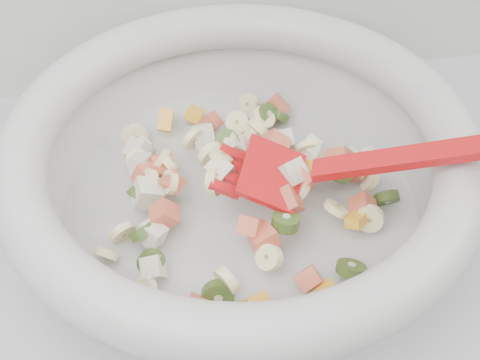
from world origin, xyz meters
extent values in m
cylinder|color=#B9B9B7|center=(-0.06, 1.51, 0.91)|extent=(0.36, 0.36, 0.02)
torus|color=#B9B9B7|center=(-0.06, 1.51, 0.99)|extent=(0.44, 0.44, 0.05)
cylinder|color=#F9DFA6|center=(0.06, 1.45, 0.94)|extent=(0.03, 0.03, 0.03)
cylinder|color=#F9DFA6|center=(-0.03, 1.64, 0.93)|extent=(0.03, 0.02, 0.03)
cylinder|color=#F9DFA6|center=(-0.13, 1.54, 0.95)|extent=(0.03, 0.04, 0.03)
cylinder|color=#F9DFA6|center=(-0.05, 1.41, 0.95)|extent=(0.03, 0.03, 0.03)
cylinder|color=#F9DFA6|center=(-0.12, 1.53, 0.96)|extent=(0.02, 0.02, 0.03)
cylinder|color=#F9DFA6|center=(-0.15, 1.60, 0.93)|extent=(0.04, 0.02, 0.04)
cylinder|color=#F9DFA6|center=(-0.04, 1.56, 0.96)|extent=(0.03, 0.03, 0.03)
cylinder|color=#F9DFA6|center=(-0.15, 1.41, 0.93)|extent=(0.02, 0.03, 0.03)
cylinder|color=#F9DFA6|center=(-0.19, 1.45, 0.93)|extent=(0.03, 0.02, 0.03)
cylinder|color=#F9DFA6|center=(-0.08, 1.40, 0.94)|extent=(0.03, 0.03, 0.04)
cylinder|color=#F9DFA6|center=(-0.10, 1.57, 0.95)|extent=(0.03, 0.02, 0.03)
cylinder|color=#F9DFA6|center=(-0.01, 1.48, 0.96)|extent=(0.03, 0.04, 0.03)
cylinder|color=#F9DFA6|center=(-0.02, 1.60, 0.94)|extent=(0.03, 0.03, 0.03)
cylinder|color=#F9DFA6|center=(-0.08, 1.53, 0.97)|extent=(0.03, 0.02, 0.03)
cylinder|color=#F9DFA6|center=(-0.03, 1.56, 0.96)|extent=(0.02, 0.03, 0.03)
cylinder|color=#F9DFA6|center=(0.02, 1.53, 0.96)|extent=(0.04, 0.02, 0.04)
cylinder|color=#F9DFA6|center=(-0.05, 1.58, 0.95)|extent=(0.03, 0.02, 0.03)
cylinder|color=#F9DFA6|center=(-0.15, 1.56, 0.94)|extent=(0.03, 0.03, 0.02)
cylinder|color=#F9DFA6|center=(-0.14, 1.51, 0.95)|extent=(0.02, 0.03, 0.03)
cylinder|color=#F9DFA6|center=(-0.12, 1.50, 0.96)|extent=(0.02, 0.03, 0.03)
cylinder|color=#F9DFA6|center=(0.03, 1.46, 0.94)|extent=(0.03, 0.03, 0.03)
cylinder|color=#F9DFA6|center=(0.07, 1.50, 0.94)|extent=(0.02, 0.03, 0.03)
cylinder|color=#F9DFA6|center=(-0.17, 1.47, 0.93)|extent=(0.03, 0.02, 0.04)
cylinder|color=#F9DFA6|center=(-0.07, 1.51, 0.98)|extent=(0.03, 0.03, 0.03)
cylinder|color=#F9DFA6|center=(-0.08, 1.49, 0.97)|extent=(0.02, 0.04, 0.04)
cube|color=#E16C47|center=(-0.05, 1.43, 0.95)|extent=(0.03, 0.03, 0.02)
cube|color=#E16C47|center=(-0.01, 1.40, 0.93)|extent=(0.03, 0.03, 0.03)
cube|color=#E16C47|center=(-0.11, 1.38, 0.93)|extent=(0.03, 0.03, 0.03)
cube|color=#E16C47|center=(0.00, 1.62, 0.94)|extent=(0.04, 0.03, 0.04)
cube|color=#E16C47|center=(0.05, 1.47, 0.94)|extent=(0.03, 0.02, 0.03)
cube|color=#E16C47|center=(-0.02, 1.54, 0.96)|extent=(0.04, 0.03, 0.03)
cube|color=#E16C47|center=(-0.12, 1.50, 0.96)|extent=(0.03, 0.03, 0.03)
cube|color=#E16C47|center=(-0.15, 1.53, 0.95)|extent=(0.03, 0.02, 0.03)
cube|color=#E16C47|center=(-0.13, 1.47, 0.95)|extent=(0.03, 0.02, 0.03)
cube|color=#E16C47|center=(-0.06, 1.44, 0.96)|extent=(0.03, 0.03, 0.03)
cube|color=#E16C47|center=(-0.07, 1.60, 0.94)|extent=(0.03, 0.03, 0.03)
cube|color=#E16C47|center=(-0.02, 1.46, 0.96)|extent=(0.03, 0.03, 0.03)
cube|color=#E16C47|center=(0.06, 1.52, 0.94)|extent=(0.03, 0.04, 0.03)
cube|color=#E16C47|center=(-0.13, 1.54, 0.95)|extent=(0.03, 0.03, 0.02)
cube|color=#E16C47|center=(0.00, 1.49, 0.96)|extent=(0.03, 0.03, 0.03)
cube|color=#E16C47|center=(0.04, 1.52, 0.95)|extent=(0.03, 0.03, 0.04)
cylinder|color=olive|center=(-0.15, 1.46, 0.94)|extent=(0.03, 0.03, 0.03)
cylinder|color=olive|center=(-0.03, 1.44, 0.96)|extent=(0.03, 0.03, 0.02)
cylinder|color=olive|center=(-0.15, 1.43, 0.94)|extent=(0.03, 0.02, 0.03)
cylinder|color=olive|center=(-0.06, 1.54, 0.97)|extent=(0.03, 0.03, 0.02)
cylinder|color=olive|center=(-0.09, 1.39, 0.93)|extent=(0.04, 0.02, 0.04)
cylinder|color=olive|center=(0.03, 1.40, 0.93)|extent=(0.04, 0.04, 0.02)
cylinder|color=olive|center=(0.00, 1.61, 0.93)|extent=(0.03, 0.03, 0.03)
cylinder|color=olive|center=(-0.15, 1.50, 0.94)|extent=(0.03, 0.03, 0.03)
cylinder|color=olive|center=(0.02, 1.50, 0.95)|extent=(0.03, 0.03, 0.03)
cylinder|color=olive|center=(0.08, 1.48, 0.93)|extent=(0.03, 0.02, 0.03)
cylinder|color=olive|center=(0.05, 1.51, 0.94)|extent=(0.03, 0.03, 0.03)
cylinder|color=olive|center=(-0.02, 1.60, 0.94)|extent=(0.03, 0.03, 0.03)
cube|color=beige|center=(-0.15, 1.58, 0.93)|extent=(0.03, 0.03, 0.02)
cube|color=beige|center=(-0.06, 1.53, 0.97)|extent=(0.02, 0.02, 0.03)
cube|color=beige|center=(0.02, 1.53, 0.95)|extent=(0.03, 0.03, 0.03)
cube|color=beige|center=(-0.09, 1.57, 0.95)|extent=(0.03, 0.03, 0.03)
cube|color=beige|center=(0.08, 1.54, 0.93)|extent=(0.02, 0.02, 0.03)
cube|color=beige|center=(-0.15, 1.58, 0.94)|extent=(0.03, 0.03, 0.03)
cube|color=beige|center=(0.02, 1.54, 0.95)|extent=(0.02, 0.03, 0.03)
cube|color=beige|center=(-0.05, 1.59, 0.95)|extent=(0.03, 0.02, 0.02)
cube|color=beige|center=(-0.14, 1.42, 0.94)|extent=(0.02, 0.03, 0.03)
cube|color=beige|center=(0.07, 1.53, 0.94)|extent=(0.03, 0.03, 0.03)
cube|color=beige|center=(-0.08, 1.50, 0.97)|extent=(0.03, 0.03, 0.03)
cube|color=beige|center=(-0.15, 1.54, 0.95)|extent=(0.03, 0.03, 0.03)
cube|color=beige|center=(-0.14, 1.46, 0.94)|extent=(0.03, 0.03, 0.03)
cube|color=beige|center=(-0.01, 1.55, 0.95)|extent=(0.02, 0.03, 0.03)
cube|color=beige|center=(-0.01, 1.49, 0.96)|extent=(0.04, 0.04, 0.04)
cube|color=beige|center=(-0.14, 1.50, 0.95)|extent=(0.03, 0.02, 0.03)
cube|color=orange|center=(-0.09, 1.63, 0.93)|extent=(0.03, 0.03, 0.02)
cube|color=orange|center=(-0.12, 1.61, 0.94)|extent=(0.02, 0.03, 0.03)
cube|color=orange|center=(0.04, 1.45, 0.94)|extent=(0.03, 0.03, 0.02)
cube|color=orange|center=(-0.06, 1.37, 0.94)|extent=(0.03, 0.03, 0.02)
cube|color=orange|center=(0.01, 1.50, 0.96)|extent=(0.03, 0.03, 0.02)
cube|color=orange|center=(0.00, 1.38, 0.93)|extent=(0.03, 0.03, 0.03)
cube|color=red|center=(-0.03, 1.49, 0.97)|extent=(0.08, 0.08, 0.03)
cube|color=red|center=(-0.06, 1.52, 0.97)|extent=(0.03, 0.02, 0.02)
cube|color=red|center=(-0.07, 1.51, 0.97)|extent=(0.03, 0.02, 0.02)
cube|color=red|center=(-0.07, 1.49, 0.97)|extent=(0.03, 0.02, 0.02)
cube|color=red|center=(-0.07, 1.48, 0.97)|extent=(0.03, 0.02, 0.02)
cube|color=red|center=(0.09, 1.44, 1.02)|extent=(0.19, 0.08, 0.08)
camera|label=1|loc=(-0.12, 1.07, 1.40)|focal=50.00mm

